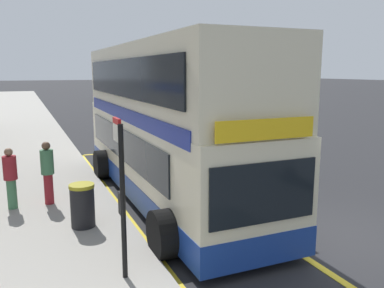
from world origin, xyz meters
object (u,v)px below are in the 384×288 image
pedestrian_waiting_near_sign (10,176)px  litter_bin (83,205)px  bus_stop_sign (121,187)px  parked_car_black_across (127,102)px  double_decker_bus (165,128)px  parked_car_grey_far (156,111)px  pedestrian_further_back (48,170)px  parked_car_teal_kerbside (112,94)px

pedestrian_waiting_near_sign → litter_bin: bearing=-52.6°
bus_stop_sign → parked_car_black_across: bus_stop_sign is taller
double_decker_bus → pedestrian_waiting_near_sign: size_ratio=6.34×
parked_car_grey_far → pedestrian_further_back: size_ratio=2.46×
parked_car_black_across → parked_car_teal_kerbside: bearing=-97.5°
double_decker_bus → parked_car_black_across: 26.24m
parked_car_grey_far → parked_car_teal_kerbside: bearing=-96.5°
parked_car_teal_kerbside → litter_bin: size_ratio=4.16×
pedestrian_waiting_near_sign → double_decker_bus: bearing=-4.2°
double_decker_bus → litter_bin: double_decker_bus is taller
double_decker_bus → pedestrian_further_back: (-3.24, 0.32, -0.99)m
parked_car_grey_far → pedestrian_waiting_near_sign: 18.98m
parked_car_teal_kerbside → litter_bin: 43.03m
parked_car_black_across → parked_car_grey_far: bearing=88.7°
bus_stop_sign → pedestrian_waiting_near_sign: 4.97m
pedestrian_further_back → litter_bin: pedestrian_further_back is taller
double_decker_bus → pedestrian_further_back: 3.41m
bus_stop_sign → parked_car_grey_far: bearing=70.4°
parked_car_teal_kerbside → litter_bin: parked_car_teal_kerbside is taller
parked_car_black_across → pedestrian_further_back: pedestrian_further_back is taller
double_decker_bus → parked_car_grey_far: double_decker_bus is taller
pedestrian_waiting_near_sign → parked_car_grey_far: bearing=60.5°
parked_car_black_across → pedestrian_waiting_near_sign: pedestrian_waiting_near_sign is taller
parked_car_teal_kerbside → pedestrian_further_back: size_ratio=2.46×
bus_stop_sign → pedestrian_further_back: bearing=101.6°
parked_car_black_across → pedestrian_waiting_near_sign: bearing=68.8°
double_decker_bus → litter_bin: 3.43m
double_decker_bus → pedestrian_waiting_near_sign: bearing=175.8°
litter_bin → double_decker_bus: bearing=32.5°
pedestrian_waiting_near_sign → litter_bin: size_ratio=1.60×
pedestrian_further_back → litter_bin: bearing=-73.1°
bus_stop_sign → litter_bin: bus_stop_sign is taller
bus_stop_sign → litter_bin: size_ratio=2.74×
pedestrian_further_back → litter_bin: size_ratio=1.69×
bus_stop_sign → parked_car_black_across: size_ratio=0.66×
parked_car_grey_far → litter_bin: bearing=64.8°
pedestrian_waiting_near_sign → parked_car_black_across: bearing=69.6°
pedestrian_further_back → double_decker_bus: bearing=-5.6°
pedestrian_waiting_near_sign → litter_bin: pedestrian_waiting_near_sign is taller
double_decker_bus → litter_bin: (-2.64, -1.68, -1.41)m
double_decker_bus → bus_stop_sign: size_ratio=3.69×
parked_car_teal_kerbside → pedestrian_further_back: 41.23m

